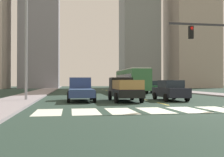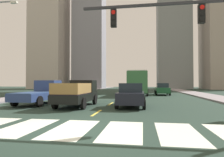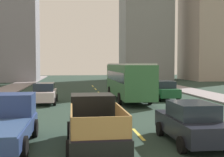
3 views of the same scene
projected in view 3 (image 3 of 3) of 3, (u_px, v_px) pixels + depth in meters
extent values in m
cube|color=#E1CC46|center=(138.00, 134.00, 13.91)|extent=(0.16, 2.40, 0.01)
cube|color=#E1CC46|center=(121.00, 116.00, 18.85)|extent=(0.16, 2.40, 0.01)
cube|color=#E1CC46|center=(110.00, 105.00, 23.80)|extent=(0.16, 2.40, 0.01)
cube|color=#E1CC46|center=(104.00, 98.00, 28.75)|extent=(0.16, 2.40, 0.01)
cube|color=#E1CC46|center=(99.00, 93.00, 33.70)|extent=(0.16, 2.40, 0.01)
cube|color=#E1CC46|center=(95.00, 89.00, 38.64)|extent=(0.16, 2.40, 0.01)
cube|color=#E1CC46|center=(93.00, 86.00, 43.59)|extent=(0.16, 2.40, 0.01)
cube|color=black|center=(95.00, 132.00, 11.44)|extent=(1.96, 5.20, 0.56)
cube|color=black|center=(92.00, 106.00, 13.08)|extent=(1.84, 1.60, 1.00)
cube|color=#19232D|center=(91.00, 100.00, 13.51)|extent=(1.72, 0.08, 0.56)
cube|color=black|center=(97.00, 129.00, 10.48)|extent=(1.84, 3.30, 0.06)
cylinder|color=black|center=(70.00, 131.00, 12.86)|extent=(0.22, 0.80, 0.80)
cylinder|color=black|center=(114.00, 129.00, 13.13)|extent=(0.22, 0.80, 0.80)
cylinder|color=black|center=(69.00, 152.00, 9.77)|extent=(0.22, 0.80, 0.80)
cylinder|color=black|center=(128.00, 150.00, 10.04)|extent=(0.22, 0.80, 0.80)
cube|color=olive|center=(72.00, 119.00, 10.34)|extent=(0.06, 3.17, 0.70)
cube|color=olive|center=(122.00, 118.00, 10.58)|extent=(0.06, 3.17, 0.70)
cube|color=olive|center=(102.00, 128.00, 8.89)|extent=(1.80, 0.06, 0.70)
cube|color=navy|center=(5.00, 130.00, 11.71)|extent=(1.96, 5.20, 0.56)
cube|color=navy|center=(13.00, 105.00, 13.35)|extent=(1.84, 1.60, 1.00)
cube|color=#19232D|center=(15.00, 100.00, 13.78)|extent=(1.72, 0.08, 0.56)
cylinder|color=black|center=(35.00, 128.00, 13.40)|extent=(0.22, 0.80, 0.80)
cylinder|color=black|center=(24.00, 147.00, 10.31)|extent=(0.22, 0.80, 0.80)
cube|color=#356E3F|center=(128.00, 80.00, 26.72)|extent=(2.50, 10.80, 2.70)
cube|color=#19232D|center=(128.00, 76.00, 26.71)|extent=(2.52, 9.94, 0.80)
cube|color=silver|center=(128.00, 64.00, 26.65)|extent=(2.40, 10.37, 0.12)
cylinder|color=black|center=(109.00, 91.00, 29.94)|extent=(0.22, 1.00, 1.00)
cylinder|color=black|center=(134.00, 91.00, 30.27)|extent=(0.22, 1.00, 1.00)
cylinder|color=black|center=(120.00, 99.00, 23.68)|extent=(0.22, 1.00, 1.00)
cylinder|color=black|center=(150.00, 98.00, 24.02)|extent=(0.22, 1.00, 1.00)
cube|color=silver|center=(44.00, 95.00, 24.56)|extent=(1.80, 4.40, 0.76)
cube|color=#1E2833|center=(44.00, 87.00, 24.38)|extent=(1.58, 2.11, 0.64)
cylinder|color=black|center=(35.00, 98.00, 25.81)|extent=(0.22, 0.64, 0.64)
cylinder|color=black|center=(56.00, 98.00, 26.05)|extent=(0.22, 0.64, 0.64)
cylinder|color=black|center=(31.00, 102.00, 23.11)|extent=(0.22, 0.64, 0.64)
cylinder|color=black|center=(55.00, 102.00, 23.35)|extent=(0.22, 0.64, 0.64)
cube|color=#1E5531|center=(164.00, 92.00, 27.50)|extent=(1.80, 4.40, 0.76)
cube|color=#1E2833|center=(164.00, 84.00, 27.32)|extent=(1.58, 2.11, 0.64)
cylinder|color=black|center=(150.00, 94.00, 28.75)|extent=(0.22, 0.64, 0.64)
cylinder|color=black|center=(168.00, 94.00, 28.99)|extent=(0.22, 0.64, 0.64)
cylinder|color=black|center=(159.00, 98.00, 26.05)|extent=(0.22, 0.64, 0.64)
cylinder|color=black|center=(178.00, 97.00, 26.29)|extent=(0.22, 0.64, 0.64)
cube|color=black|center=(191.00, 126.00, 12.35)|extent=(1.80, 4.40, 0.76)
cube|color=#1E2833|center=(192.00, 110.00, 12.17)|extent=(1.58, 2.11, 0.64)
cylinder|color=black|center=(160.00, 129.00, 13.60)|extent=(0.22, 0.64, 0.64)
cylinder|color=black|center=(197.00, 128.00, 13.84)|extent=(0.22, 0.64, 0.64)
cylinder|color=black|center=(182.00, 145.00, 10.90)|extent=(0.22, 0.64, 0.64)
cube|color=gray|center=(145.00, 13.00, 60.10)|extent=(9.59, 8.20, 27.21)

